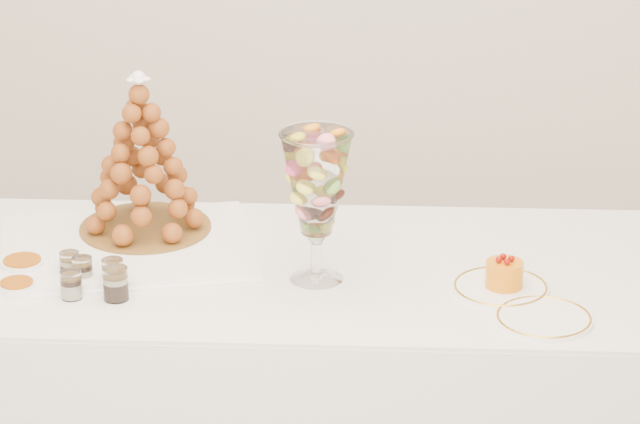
# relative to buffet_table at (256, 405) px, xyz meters

# --- Properties ---
(buffet_table) EXTENTS (2.04, 0.90, 0.76)m
(buffet_table) POSITION_rel_buffet_table_xyz_m (0.00, 0.00, 0.00)
(buffet_table) COLOR white
(buffet_table) RESTS_ON ground
(lace_tray) EXTENTS (0.70, 0.60, 0.02)m
(lace_tray) POSITION_rel_buffet_table_xyz_m (-0.32, 0.06, 0.39)
(lace_tray) COLOR white
(lace_tray) RESTS_ON buffet_table
(macaron_vase) EXTENTS (0.16, 0.16, 0.36)m
(macaron_vase) POSITION_rel_buffet_table_xyz_m (0.16, -0.05, 0.62)
(macaron_vase) COLOR white
(macaron_vase) RESTS_ON buffet_table
(cake_plate) EXTENTS (0.22, 0.22, 0.01)m
(cake_plate) POSITION_rel_buffet_table_xyz_m (0.59, -0.08, 0.39)
(cake_plate) COLOR white
(cake_plate) RESTS_ON buffet_table
(spare_plate) EXTENTS (0.22, 0.22, 0.01)m
(spare_plate) POSITION_rel_buffet_table_xyz_m (0.68, -0.22, 0.39)
(spare_plate) COLOR white
(spare_plate) RESTS_ON buffet_table
(verrine_a) EXTENTS (0.05, 0.05, 0.06)m
(verrine_a) POSITION_rel_buffet_table_xyz_m (-0.42, -0.11, 0.41)
(verrine_a) COLOR white
(verrine_a) RESTS_ON buffet_table
(verrine_b) EXTENTS (0.05, 0.05, 0.06)m
(verrine_b) POSITION_rel_buffet_table_xyz_m (-0.38, -0.13, 0.41)
(verrine_b) COLOR white
(verrine_b) RESTS_ON buffet_table
(verrine_c) EXTENTS (0.06, 0.06, 0.07)m
(verrine_c) POSITION_rel_buffet_table_xyz_m (-0.31, -0.14, 0.41)
(verrine_c) COLOR white
(verrine_c) RESTS_ON buffet_table
(verrine_d) EXTENTS (0.06, 0.06, 0.07)m
(verrine_d) POSITION_rel_buffet_table_xyz_m (-0.39, -0.21, 0.41)
(verrine_d) COLOR white
(verrine_d) RESTS_ON buffet_table
(verrine_e) EXTENTS (0.07, 0.07, 0.08)m
(verrine_e) POSITION_rel_buffet_table_xyz_m (-0.29, -0.21, 0.42)
(verrine_e) COLOR white
(verrine_e) RESTS_ON buffet_table
(ramekin_back) EXTENTS (0.10, 0.10, 0.03)m
(ramekin_back) POSITION_rel_buffet_table_xyz_m (-0.54, -0.09, 0.40)
(ramekin_back) COLOR white
(ramekin_back) RESTS_ON buffet_table
(ramekin_front) EXTENTS (0.09, 0.09, 0.03)m
(ramekin_front) POSITION_rel_buffet_table_xyz_m (-0.52, -0.20, 0.39)
(ramekin_front) COLOR white
(ramekin_front) RESTS_ON buffet_table
(croquembouche) EXTENTS (0.33, 0.33, 0.41)m
(croquembouche) POSITION_rel_buffet_table_xyz_m (-0.29, 0.15, 0.60)
(croquembouche) COLOR brown
(croquembouche) RESTS_ON lace_tray
(mousse_cake) EXTENTS (0.09, 0.09, 0.08)m
(mousse_cake) POSITION_rel_buffet_table_xyz_m (0.59, -0.08, 0.42)
(mousse_cake) COLOR orange
(mousse_cake) RESTS_ON cake_plate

